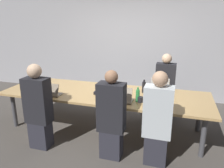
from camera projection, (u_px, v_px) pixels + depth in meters
ground_plane at (105, 128)px, 4.28m from camera, size 24.00×24.00×0.00m
curtain_wall at (130, 44)px, 5.82m from camera, size 12.00×0.06×2.80m
conference_table at (104, 95)px, 4.08m from camera, size 3.82×1.21×0.74m
laptop_far_right at (159, 87)px, 4.16m from camera, size 0.36×0.24×0.24m
person_far_right at (165, 88)px, 4.57m from camera, size 0.40×0.24×1.39m
cup_far_right at (146, 88)px, 4.20m from camera, size 0.07×0.07×0.08m
bottle_far_right at (144, 87)px, 4.05m from camera, size 0.07×0.07×0.25m
laptop_near_midright at (122, 98)px, 3.60m from camera, size 0.35×0.26×0.25m
person_near_midright at (111, 117)px, 3.23m from camera, size 0.40×0.24×1.38m
cup_near_midright at (140, 100)px, 3.59m from camera, size 0.09×0.09×0.09m
bottle_near_midright at (138, 95)px, 3.61m from camera, size 0.06×0.06×0.25m
laptop_near_right at (160, 104)px, 3.33m from camera, size 0.33×0.24×0.24m
person_near_right at (157, 121)px, 3.08m from camera, size 0.40×0.24×1.40m
laptop_near_left at (52, 92)px, 3.90m from camera, size 0.31×0.23×0.23m
person_near_left at (38, 108)px, 3.49m from camera, size 0.40×0.24×1.41m
cup_near_left at (39, 92)px, 4.00m from camera, size 0.10×0.10×0.08m
stapler at (96, 92)px, 4.01m from camera, size 0.05×0.15×0.05m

